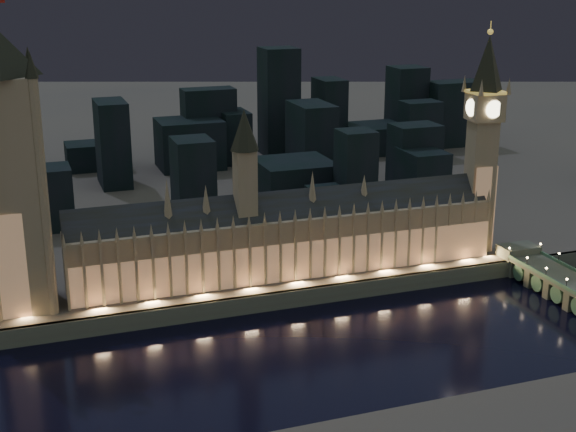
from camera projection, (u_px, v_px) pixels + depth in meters
name	position (u px, v px, depth m)	size (l,w,h in m)	color
ground_plane	(322.00, 347.00, 318.74)	(2000.00, 2000.00, 0.00)	black
north_bank	(125.00, 117.00, 785.75)	(2000.00, 960.00, 8.00)	#4D4643
embankment_wall	(288.00, 299.00, 354.47)	(2000.00, 2.50, 8.00)	#545147
palace_of_westminster	(286.00, 236.00, 368.54)	(202.00, 22.14, 78.00)	#8E7F5E
victoria_tower	(10.00, 161.00, 318.47)	(31.68, 31.68, 126.41)	#8E7F5E
elizabeth_tower	(484.00, 126.00, 387.86)	(18.00, 18.00, 112.62)	#8E7F5E
city_backdrop	(230.00, 142.00, 541.62)	(476.59, 215.63, 83.50)	black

